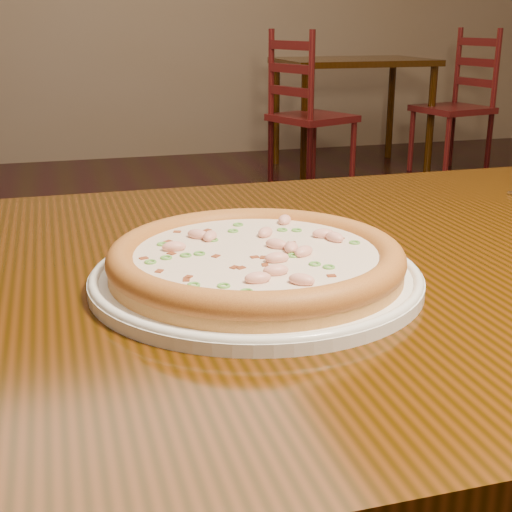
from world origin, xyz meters
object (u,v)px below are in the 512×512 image
object	(u,v)px
chair_d	(459,107)
plate	(256,276)
hero_table	(343,339)
pizza	(256,259)
bg_table_right	(353,73)
chair_c	(306,117)

from	to	relation	value
chair_d	plate	bearing A→B (deg)	-124.14
hero_table	plate	xyz separation A→B (m)	(-0.12, -0.05, 0.11)
pizza	bg_table_right	world-z (taller)	pizza
plate	hero_table	bearing A→B (deg)	22.62
chair_d	hero_table	bearing A→B (deg)	-123.19
chair_d	chair_c	bearing A→B (deg)	-170.79
plate	pizza	world-z (taller)	pizza
hero_table	chair_c	size ratio (longest dim) A/B	1.26
pizza	chair_c	xyz separation A→B (m)	(1.31, 3.46, -0.34)
plate	pizza	bearing A→B (deg)	-19.10
bg_table_right	chair_d	xyz separation A→B (m)	(0.64, -0.32, -0.22)
pizza	chair_c	bearing A→B (deg)	69.24
plate	bg_table_right	distance (m)	4.37
chair_c	chair_d	xyz separation A→B (m)	(1.16, 0.19, 0.00)
hero_table	chair_c	bearing A→B (deg)	70.74
chair_c	chair_d	world-z (taller)	same
plate	chair_c	xyz separation A→B (m)	(1.31, 3.46, -0.32)
pizza	bg_table_right	xyz separation A→B (m)	(1.83, 3.97, -0.12)
plate	bg_table_right	size ratio (longest dim) A/B	0.33
chair_d	bg_table_right	bearing A→B (deg)	153.32
hero_table	pizza	world-z (taller)	pizza
plate	chair_d	world-z (taller)	chair_d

